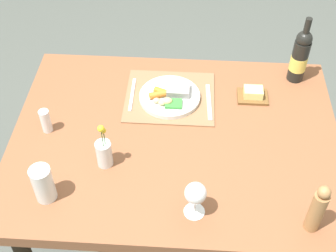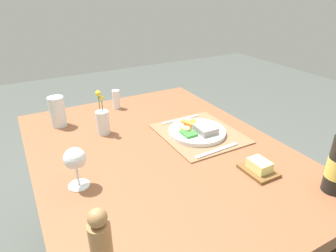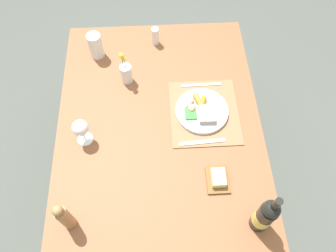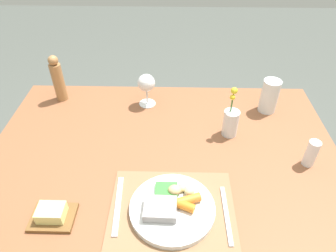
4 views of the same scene
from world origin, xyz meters
The scene contains 11 objects.
dining_table centered at (0.00, 0.00, 0.69)m, with size 1.30×0.99×0.77m.
placemat centered at (0.03, -0.22, 0.78)m, with size 0.38×0.34×0.01m, color #8F6646.
dinner_plate centered at (0.03, -0.21, 0.79)m, with size 0.26×0.26×0.05m.
fork centered at (-0.13, -0.20, 0.78)m, with size 0.02×0.22×0.01m, color silver.
knife centered at (0.20, -0.22, 0.78)m, with size 0.01×0.21×0.01m, color silver.
flower_vase centered at (0.25, 0.16, 0.84)m, with size 0.06×0.06×0.21m.
salt_shaker centered at (0.51, 0.00, 0.83)m, with size 0.04×0.04×0.10m, color white.
wine_glass centered at (-0.08, 0.35, 0.88)m, with size 0.08×0.08×0.15m.
pepper_mill centered at (-0.48, 0.39, 0.88)m, with size 0.05×0.05×0.22m.
butter_dish centered at (-0.32, -0.25, 0.79)m, with size 0.13×0.10×0.05m.
water_tumbler centered at (0.44, 0.32, 0.84)m, with size 0.07×0.07×0.15m.
Camera 2 is at (-0.95, 0.48, 1.40)m, focal length 31.55 mm.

